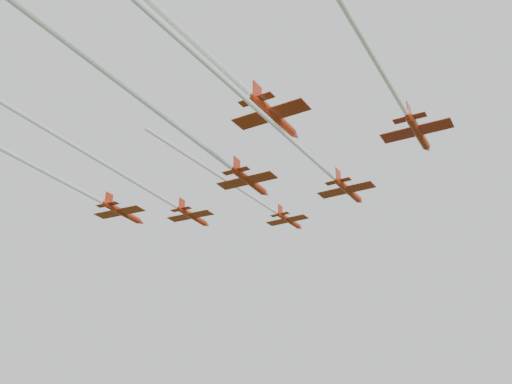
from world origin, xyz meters
The scene contains 7 objects.
jet_lead centered at (0.71, 4.82, 61.10)m, with size 7.85×44.91×2.35m.
jet_row2_left centered at (-10.67, -12.08, 59.92)m, with size 8.35×56.00×2.48m.
jet_row2_right centered at (16.48, -15.06, 59.19)m, with size 8.74×67.52×2.61m.
jet_row3_left centered at (-18.34, -23.19, 59.15)m, with size 8.97×63.02×2.65m.
jet_row3_mid centered at (6.61, -21.82, 58.37)m, with size 8.83×55.19×2.64m.
jet_row3_right centered at (30.82, -26.24, 60.29)m, with size 8.94×69.32×2.68m.
jet_row4_right centered at (16.26, -30.73, 60.21)m, with size 9.65×50.47×2.89m.
Camera 1 is at (44.10, -73.26, 23.93)m, focal length 40.00 mm.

